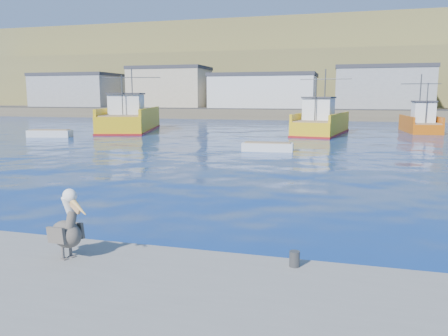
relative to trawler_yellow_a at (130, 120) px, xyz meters
name	(u,v)px	position (x,y,z in m)	size (l,w,h in m)	color
ground	(200,228)	(18.56, -32.08, -1.18)	(260.00, 260.00, 0.00)	navy
dock_bollards	(176,248)	(19.16, -35.48, -0.53)	(36.20, 0.20, 0.30)	#4C4C4C
far_shore	(329,76)	(18.57, 77.12, 7.80)	(200.00, 81.00, 24.00)	brown
trawler_yellow_a	(130,120)	(0.00, 0.00, 0.00)	(8.31, 14.58, 6.84)	gold
trawler_yellow_b	(321,124)	(20.32, 0.73, -0.16)	(5.41, 11.29, 6.46)	gold
boat_orange	(421,123)	(30.18, 5.67, -0.18)	(3.96, 7.71, 5.98)	#C5540A
skiff_left	(50,134)	(-3.55, -8.98, -0.91)	(4.05, 2.19, 0.84)	silver
skiff_mid	(268,148)	(17.48, -14.12, -0.94)	(3.50, 1.42, 0.75)	silver
pelican	(67,229)	(17.18, -36.22, -0.07)	(1.13, 0.73, 1.44)	#595451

